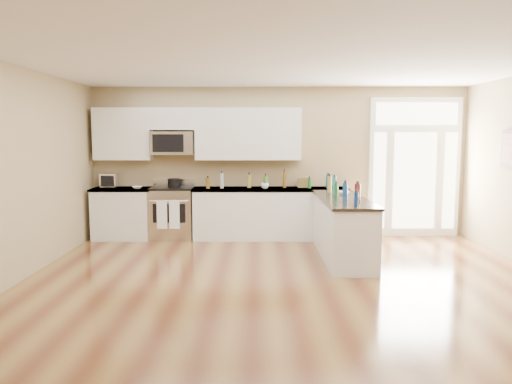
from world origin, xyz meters
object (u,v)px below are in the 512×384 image
(peninsula_cabinet, at_px, (343,230))
(kitchen_range, at_px, (172,213))
(stockpot, at_px, (174,182))
(toaster_oven, at_px, (109,180))

(peninsula_cabinet, distance_m, kitchen_range, 3.24)
(peninsula_cabinet, bearing_deg, stockpot, 152.49)
(kitchen_range, xyz_separation_m, stockpot, (0.04, 0.04, 0.56))
(peninsula_cabinet, height_order, stockpot, stockpot)
(toaster_oven, bearing_deg, peninsula_cabinet, -19.38)
(peninsula_cabinet, bearing_deg, kitchen_range, 153.46)
(kitchen_range, distance_m, stockpot, 0.56)
(stockpot, relative_size, toaster_oven, 0.76)
(kitchen_range, relative_size, toaster_oven, 3.58)
(peninsula_cabinet, distance_m, toaster_oven, 4.42)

